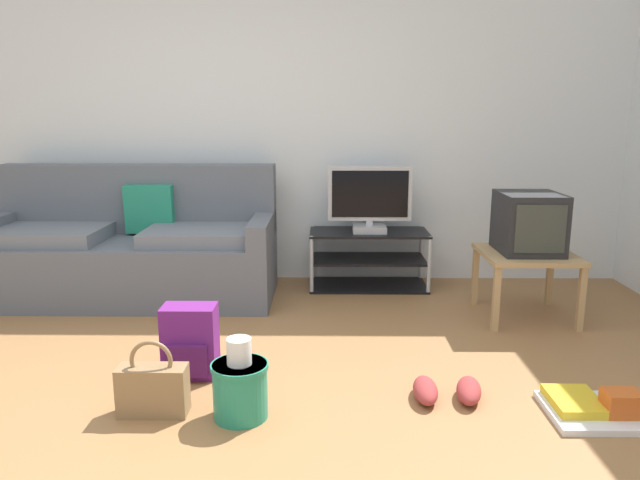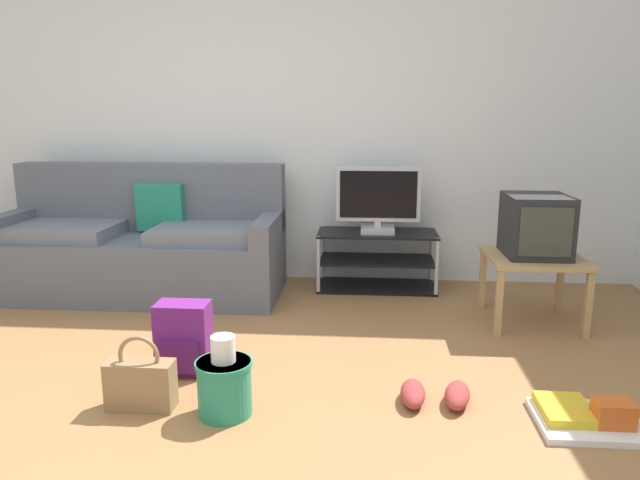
{
  "view_description": "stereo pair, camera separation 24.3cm",
  "coord_description": "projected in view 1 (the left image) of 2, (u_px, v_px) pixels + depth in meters",
  "views": [
    {
      "loc": [
        0.61,
        -2.35,
        1.35
      ],
      "look_at": [
        0.57,
        1.21,
        0.58
      ],
      "focal_mm": 32.98,
      "sensor_mm": 36.0,
      "label": 1
    },
    {
      "loc": [
        0.85,
        -2.33,
        1.35
      ],
      "look_at": [
        0.57,
        1.21,
        0.58
      ],
      "focal_mm": 32.98,
      "sensor_mm": 36.0,
      "label": 2
    }
  ],
  "objects": [
    {
      "name": "backpack",
      "position": [
        190.0,
        342.0,
        3.06
      ],
      "size": [
        0.28,
        0.24,
        0.38
      ],
      "rotation": [
        0.0,
        0.0,
        -0.45
      ],
      "color": "#661E70",
      "rests_on": "ground_plane"
    },
    {
      "name": "cleaning_bucket",
      "position": [
        240.0,
        385.0,
        2.64
      ],
      "size": [
        0.26,
        0.26,
        0.38
      ],
      "color": "#238466",
      "rests_on": "ground_plane"
    },
    {
      "name": "sneakers_pair",
      "position": [
        447.0,
        390.0,
        2.83
      ],
      "size": [
        0.36,
        0.28,
        0.09
      ],
      "color": "#993333",
      "rests_on": "ground_plane"
    },
    {
      "name": "tv_stand",
      "position": [
        368.0,
        259.0,
        4.63
      ],
      "size": [
        0.92,
        0.43,
        0.45
      ],
      "color": "black",
      "rests_on": "ground_plane"
    },
    {
      "name": "crt_tv",
      "position": [
        529.0,
        223.0,
        3.86
      ],
      "size": [
        0.38,
        0.44,
        0.39
      ],
      "color": "#232326",
      "rests_on": "side_table"
    },
    {
      "name": "handbag",
      "position": [
        153.0,
        388.0,
        2.67
      ],
      "size": [
        0.31,
        0.12,
        0.36
      ],
      "rotation": [
        0.0,
        0.0,
        -0.12
      ],
      "color": "olive",
      "rests_on": "ground_plane"
    },
    {
      "name": "ground_plane",
      "position": [
        188.0,
        429.0,
        2.59
      ],
      "size": [
        9.0,
        9.8,
        0.02
      ],
      "primitive_type": "cube",
      "color": "olive"
    },
    {
      "name": "couch",
      "position": [
        132.0,
        250.0,
        4.37
      ],
      "size": [
        2.11,
        0.82,
        0.97
      ],
      "color": "#565B66",
      "rests_on": "ground_plane"
    },
    {
      "name": "wall_back",
      "position": [
        250.0,
        113.0,
        4.69
      ],
      "size": [
        9.0,
        0.1,
        2.7
      ],
      "primitive_type": "cube",
      "color": "silver",
      "rests_on": "ground_plane"
    },
    {
      "name": "side_table",
      "position": [
        527.0,
        261.0,
        3.9
      ],
      "size": [
        0.59,
        0.59,
        0.45
      ],
      "color": "tan",
      "rests_on": "ground_plane"
    },
    {
      "name": "flat_tv",
      "position": [
        370.0,
        200.0,
        4.51
      ],
      "size": [
        0.64,
        0.22,
        0.51
      ],
      "color": "#B2B2B7",
      "rests_on": "tv_stand"
    },
    {
      "name": "floor_tray",
      "position": [
        597.0,
        407.0,
        2.68
      ],
      "size": [
        0.46,
        0.37,
        0.14
      ],
      "color": "silver",
      "rests_on": "ground_plane"
    }
  ]
}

